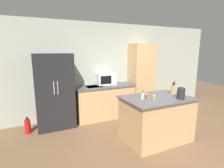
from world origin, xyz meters
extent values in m
plane|color=brown|center=(0.00, 0.00, 0.00)|extent=(14.00, 14.00, 0.00)
cube|color=#9EA393|center=(0.00, 2.33, 1.30)|extent=(7.20, 0.06, 2.60)
cube|color=black|center=(-1.71, 1.95, 0.89)|extent=(0.87, 0.70, 1.78)
cylinder|color=silver|center=(-1.75, 1.59, 1.03)|extent=(0.02, 0.02, 0.30)
cylinder|color=silver|center=(-1.67, 1.59, 1.03)|extent=(0.02, 0.02, 0.30)
cube|color=tan|center=(-0.38, 1.99, 0.43)|extent=(1.61, 0.63, 0.86)
cube|color=#4C4C51|center=(-0.38, 1.99, 0.88)|extent=(1.65, 0.67, 0.03)
cube|color=#9EA0A3|center=(-0.67, 1.99, 0.89)|extent=(0.44, 0.34, 0.01)
cube|color=tan|center=(0.85, 2.04, 1.02)|extent=(0.69, 0.53, 2.04)
sphere|color=black|center=(0.76, 1.76, 1.06)|extent=(0.02, 0.02, 0.02)
sphere|color=black|center=(0.93, 1.76, 1.06)|extent=(0.02, 0.02, 0.02)
cube|color=tan|center=(0.10, 0.38, 0.44)|extent=(1.31, 0.89, 0.88)
cube|color=#4C4C51|center=(0.10, 0.38, 0.89)|extent=(1.37, 0.95, 0.03)
cube|color=white|center=(-0.29, 2.11, 1.06)|extent=(0.53, 0.34, 0.32)
cube|color=black|center=(-0.36, 1.94, 1.06)|extent=(0.32, 0.01, 0.22)
cube|color=tan|center=(0.59, 0.44, 1.01)|extent=(0.09, 0.07, 0.19)
cylinder|color=black|center=(0.56, 0.44, 1.14)|extent=(0.02, 0.02, 0.08)
cylinder|color=black|center=(0.59, 0.43, 1.14)|extent=(0.02, 0.02, 0.06)
cylinder|color=black|center=(0.61, 0.44, 1.16)|extent=(0.02, 0.02, 0.11)
cylinder|color=#B2281E|center=(-0.14, 0.42, 0.95)|extent=(0.04, 0.04, 0.08)
cylinder|color=silver|center=(-0.14, 0.42, 1.00)|extent=(0.03, 0.03, 0.02)
cylinder|color=beige|center=(-0.25, 0.39, 0.98)|extent=(0.05, 0.05, 0.13)
cylinder|color=#286628|center=(-0.25, 0.39, 1.06)|extent=(0.04, 0.04, 0.03)
cylinder|color=beige|center=(-0.15, 0.51, 0.97)|extent=(0.06, 0.06, 0.11)
cylinder|color=red|center=(-0.15, 0.51, 1.03)|extent=(0.05, 0.05, 0.02)
cylinder|color=gold|center=(-0.05, 0.28, 0.95)|extent=(0.04, 0.04, 0.08)
cylinder|color=#E5DB4C|center=(-0.05, 0.28, 1.00)|extent=(0.03, 0.03, 0.02)
cylinder|color=#232326|center=(0.43, 0.08, 1.02)|extent=(0.15, 0.15, 0.22)
sphere|color=#262628|center=(0.43, 0.08, 1.15)|extent=(0.02, 0.02, 0.02)
cylinder|color=red|center=(-2.35, 1.79, 0.16)|extent=(0.12, 0.12, 0.32)
cylinder|color=black|center=(-2.35, 1.79, 0.35)|extent=(0.06, 0.06, 0.06)
camera|label=1|loc=(-2.19, -2.34, 1.86)|focal=28.00mm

